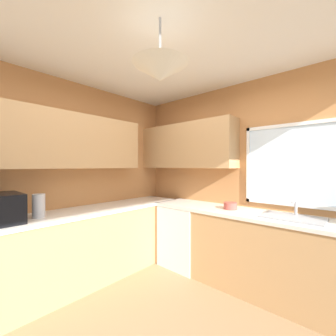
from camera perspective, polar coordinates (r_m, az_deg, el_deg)
name	(u,v)px	position (r m, az deg, el deg)	size (l,w,h in m)	color
room_shell	(145,136)	(2.63, -6.03, 8.45)	(3.66, 3.53, 2.69)	#C6844C
counter_run_left	(76,248)	(3.07, -23.25, -18.91)	(0.65, 3.14, 0.92)	tan
counter_run_back	(253,250)	(2.96, 21.62, -19.64)	(2.75, 0.65, 0.92)	tan
dishwasher	(185,235)	(3.41, 4.54, -17.28)	(0.60, 0.60, 0.87)	white
kettle	(39,206)	(2.76, -31.04, -8.56)	(0.13, 0.13, 0.26)	#B7B7BC
sink_assembly	(293,217)	(2.73, 30.12, -11.19)	(0.60, 0.40, 0.19)	#9EA0A5
bowl	(230,206)	(2.94, 16.18, -9.59)	(0.17, 0.17, 0.09)	#B74C42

